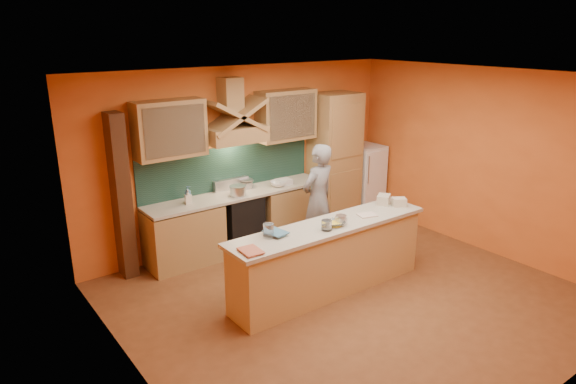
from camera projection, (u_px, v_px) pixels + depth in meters
floor at (349, 297)px, 6.65m from camera, size 5.50×5.00×0.01m
ceiling at (358, 77)px, 5.79m from camera, size 5.50×5.00×0.01m
wall_back at (244, 156)px, 8.13m from camera, size 5.50×0.02×2.80m
wall_front at (559, 269)px, 4.31m from camera, size 5.50×0.02×2.80m
wall_left at (132, 251)px, 4.66m from camera, size 0.02×5.00×2.80m
wall_right at (485, 161)px, 7.78m from camera, size 0.02×5.00×2.80m
base_cabinet_left at (184, 236)px, 7.49m from camera, size 1.10×0.60×0.86m
base_cabinet_right at (288, 210)px, 8.57m from camera, size 1.10×0.60×0.86m
counter_top at (239, 194)px, 7.89m from camera, size 3.00×0.62×0.04m
stove at (239, 221)px, 8.02m from camera, size 0.60×0.58×0.90m
backsplash at (228, 168)px, 8.00m from camera, size 3.00×0.03×0.70m
range_hood at (235, 134)px, 7.64m from camera, size 0.92×0.50×0.24m
hood_chimney at (230, 94)px, 7.54m from camera, size 0.30×0.30×0.50m
upper_cabinet_left at (170, 129)px, 7.08m from camera, size 1.00×0.35×0.80m
upper_cabinet_right at (286, 115)px, 8.21m from camera, size 1.00×0.35×0.80m
pantry_column at (334, 160)px, 8.92m from camera, size 0.80×0.60×2.30m
fridge at (364, 180)px, 9.49m from camera, size 0.58×0.60×1.30m
trim_column_left at (121, 197)px, 6.93m from camera, size 0.20×0.30×2.30m
island_body at (329, 260)px, 6.69m from camera, size 2.80×0.55×0.88m
island_top at (330, 226)px, 6.54m from camera, size 2.90×0.62×0.05m
person at (318, 199)px, 7.78m from camera, size 0.68×0.51×1.71m
pot_large at (238, 192)px, 7.71m from camera, size 0.28×0.28×0.16m
pot_small at (247, 185)px, 8.09m from camera, size 0.22×0.22×0.12m
soap_bottle_a at (188, 197)px, 7.35m from camera, size 0.11×0.11×0.21m
soap_bottle_b at (188, 195)px, 7.37m from camera, size 0.14×0.14×0.25m
bowl_back at (278, 184)px, 8.18m from camera, size 0.32×0.32×0.08m
dish_rack at (284, 182)px, 8.28m from camera, size 0.25×0.20×0.09m
book_lower at (242, 253)px, 5.66m from camera, size 0.24×0.31×0.03m
book_upper at (270, 235)px, 6.12m from camera, size 0.25×0.31×0.02m
jar_large at (268, 231)px, 6.10m from camera, size 0.17×0.17×0.17m
jar_small at (327, 225)px, 6.32m from camera, size 0.14×0.14×0.13m
kitchen_scale at (341, 220)px, 6.54m from camera, size 0.13×0.13×0.09m
mixing_bowl at (335, 223)px, 6.49m from camera, size 0.31×0.31×0.06m
cloth at (367, 215)px, 6.84m from camera, size 0.28×0.24×0.02m
grocery_bag_a at (384, 199)px, 7.27m from camera, size 0.26×0.25×0.13m
grocery_bag_b at (399, 202)px, 7.20m from camera, size 0.24×0.22×0.11m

